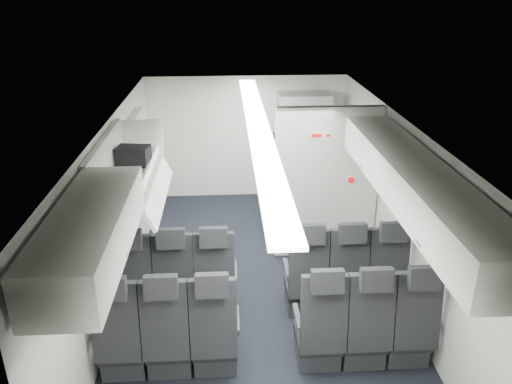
{
  "coord_description": "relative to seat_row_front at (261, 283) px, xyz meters",
  "views": [
    {
      "loc": [
        -0.36,
        -5.39,
        3.63
      ],
      "look_at": [
        0.0,
        0.4,
        1.15
      ],
      "focal_mm": 35.0,
      "sensor_mm": 36.0,
      "label": 1
    }
  ],
  "objects": [
    {
      "name": "cabin_shell",
      "position": [
        0.0,
        0.53,
        0.72
      ],
      "size": [
        3.41,
        6.01,
        2.16
      ],
      "color": "black",
      "rests_on": "ground"
    },
    {
      "name": "seat_row_front",
      "position": [
        0.0,
        0.0,
        0.0
      ],
      "size": [
        3.33,
        0.56,
        1.24
      ],
      "color": "black",
      "rests_on": "cabin_shell"
    },
    {
      "name": "seat_row_mid",
      "position": [
        0.0,
        -0.9,
        0.0
      ],
      "size": [
        3.33,
        0.56,
        1.24
      ],
      "color": "black",
      "rests_on": "cabin_shell"
    },
    {
      "name": "overhead_bin_left_rear",
      "position": [
        -1.4,
        -1.47,
        1.46
      ],
      "size": [
        0.53,
        1.8,
        0.4
      ],
      "color": "white",
      "rests_on": "cabin_shell"
    },
    {
      "name": "overhead_bin_left_front_open",
      "position": [
        -1.44,
        0.28,
        1.33
      ],
      "size": [
        0.64,
        1.7,
        0.72
      ],
      "color": "#9E9E93",
      "rests_on": "cabin_shell"
    },
    {
      "name": "overhead_bin_right_rear",
      "position": [
        1.4,
        -1.47,
        1.46
      ],
      "size": [
        0.53,
        1.8,
        0.4
      ],
      "color": "white",
      "rests_on": "cabin_shell"
    },
    {
      "name": "overhead_bin_right_front",
      "position": [
        1.4,
        0.28,
        1.46
      ],
      "size": [
        0.53,
        1.7,
        0.4
      ],
      "color": "white",
      "rests_on": "cabin_shell"
    },
    {
      "name": "bulkhead_partition",
      "position": [
        0.98,
        1.33,
        0.67
      ],
      "size": [
        1.4,
        0.15,
        2.13
      ],
      "color": "silver",
      "rests_on": "cabin_shell"
    },
    {
      "name": "galley_unit",
      "position": [
        0.95,
        3.25,
        0.55
      ],
      "size": [
        0.85,
        0.52,
        1.9
      ],
      "color": "#939399",
      "rests_on": "cabin_shell"
    },
    {
      "name": "boarding_door",
      "position": [
        -1.64,
        2.09,
        0.55
      ],
      "size": [
        0.12,
        1.27,
        1.86
      ],
      "color": "silver",
      "rests_on": "cabin_shell"
    },
    {
      "name": "flight_attendant",
      "position": [
        0.37,
        2.11,
        0.4
      ],
      "size": [
        0.39,
        0.59,
        1.6
      ],
      "primitive_type": "imported",
      "rotation": [
        0.0,
        0.0,
        1.58
      ],
      "color": "black",
      "rests_on": "ground"
    },
    {
      "name": "carry_on_bag",
      "position": [
        -1.42,
        0.59,
        1.38
      ],
      "size": [
        0.39,
        0.3,
        0.22
      ],
      "primitive_type": "cube",
      "rotation": [
        0.0,
        0.0,
        -0.15
      ],
      "color": "black",
      "rests_on": "overhead_bin_left_front_open"
    },
    {
      "name": "papers",
      "position": [
        0.56,
        2.06,
        0.65
      ],
      "size": [
        0.19,
        0.1,
        0.14
      ],
      "primitive_type": "cube",
      "rotation": [
        0.0,
        0.0,
        0.41
      ],
      "color": "white",
      "rests_on": "flight_attendant"
    }
  ]
}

